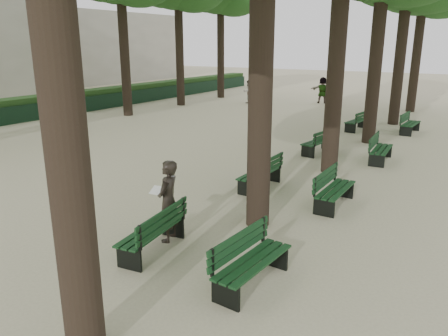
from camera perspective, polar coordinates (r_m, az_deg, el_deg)
The scene contains 16 objects.
ground at distance 8.74m, azimuth -14.09°, elevation -11.70°, with size 120.00×120.00×0.00m, color #C3BA93.
bench_left_0 at distance 8.83m, azimuth -9.32°, elevation -9.14°, with size 0.80×1.86×0.92m.
bench_left_1 at distance 12.44m, azimuth 4.69°, elevation -1.44°, with size 0.60×1.81×0.92m.
bench_left_2 at distance 16.71m, azimuth 12.20°, elevation 2.80°, with size 0.81×1.86×0.92m.
bench_left_3 at distance 21.65m, azimuth 16.95°, elevation 5.44°, with size 0.78×1.85×0.92m.
bench_right_0 at distance 7.62m, azimuth 3.73°, elevation -13.25°, with size 0.70×1.84×0.92m.
bench_right_1 at distance 11.39m, azimuth 14.25°, elevation -3.56°, with size 0.57×1.80×0.92m.
bench_right_2 at distance 16.12m, azimuth 19.78°, elevation 1.73°, with size 0.67×1.83×0.92m.
bench_right_3 at distance 21.76m, azimuth 23.12°, elevation 4.90°, with size 0.67×1.83×0.92m.
man_with_map at distance 9.06m, azimuth -7.28°, elevation -4.31°, with size 0.67×0.75×1.73m.
pedestrian_a at distance 30.27m, azimuth 3.20°, elevation 9.92°, with size 0.76×0.31×1.56m, color #262628.
pedestrian_d at distance 34.83m, azimuth 14.10°, elevation 10.42°, with size 0.85×0.35×1.73m, color #262628.
pedestrian_e at distance 30.96m, azimuth 12.75°, elevation 9.89°, with size 1.64×0.35×1.77m, color #262628.
fence at distance 26.57m, azimuth -20.18°, elevation 7.40°, with size 0.08×42.00×0.90m, color black.
hedge at distance 27.10m, azimuth -21.14°, elevation 7.78°, with size 1.20×42.00×1.20m, color #1C3F15.
building_far at distance 52.37m, azimuth -16.60°, elevation 14.87°, with size 12.00×16.00×7.00m, color #B7B2A3.
Camera 1 is at (5.70, -5.28, 4.00)m, focal length 35.00 mm.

